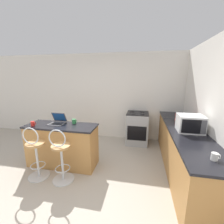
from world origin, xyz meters
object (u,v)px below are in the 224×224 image
Objects in this scene: mug_green at (74,121)px; mug_blue at (180,116)px; microwave at (190,123)px; bar_stool_far at (61,157)px; stove_range at (137,128)px; mug_red at (33,124)px; laptop at (58,121)px; bar_stool_near at (36,154)px; mug_white at (215,157)px; toaster at (181,118)px.

mug_blue is (2.37, 0.91, -0.01)m from mug_green.
bar_stool_far is at bearing -164.20° from microwave.
bar_stool_far is at bearing -123.68° from stove_range.
stove_range is at bearing 37.32° from mug_red.
laptop reaches higher than mug_red.
bar_stool_near and bar_stool_far have the same top height.
bar_stool_far is 10.90× the size of mug_white.
laptop is at bearing 77.68° from bar_stool_near.
stove_range is at bearing 144.82° from toaster.
laptop reaches higher than bar_stool_far.
microwave is at bearing 0.90° from laptop.
mug_blue is (1.03, -0.37, 0.50)m from stove_range.
toaster is at bearing -35.18° from stove_range.
bar_stool_far is (0.52, 0.00, 0.00)m from bar_stool_near.
toaster is at bearing 14.29° from mug_green.
bar_stool_far is 0.87m from laptop.
stove_range is (-0.98, 0.69, -0.54)m from toaster.
bar_stool_near is 0.52m from bar_stool_far.
bar_stool_far is 10.58× the size of mug_red.
mug_blue is at bearing 89.08° from mug_white.
mug_white is (2.34, -1.04, -0.00)m from mug_green.
mug_red is (-2.10, -1.60, 0.51)m from stove_range.
mug_red reaches higher than mug_white.
mug_red is (-3.08, -0.91, -0.03)m from toaster.
toaster reaches higher than mug_green.
stove_range is at bearing 43.82° from mug_green.
mug_white is at bearing -7.37° from bar_stool_near.
stove_range is 9.23× the size of mug_green.
laptop is at bearing -169.78° from mug_green.
toaster is at bearing 90.82° from mug_white.
toaster is at bearing -99.62° from mug_blue.
microwave is 4.61× the size of mug_white.
mug_blue is (2.72, 0.98, -0.01)m from laptop.
toaster reaches higher than stove_range.
bar_stool_near is 10.58× the size of mug_red.
bar_stool_near is 2.37× the size of microwave.
bar_stool_far is 4.10× the size of toaster.
bar_stool_near is 10.84× the size of mug_blue.
laptop is 2.89m from mug_blue.
mug_blue is at bearing 80.38° from toaster.
mug_white reaches higher than stove_range.
mug_green reaches higher than stove_range.
laptop reaches higher than mug_blue.
laptop is at bearing 160.13° from mug_white.
bar_stool_far is 10.84× the size of mug_blue.
mug_white is (2.30, -0.37, 0.47)m from bar_stool_far.
microwave reaches higher than mug_red.
toaster reaches higher than mug_white.
mug_blue is at bearing 28.99° from bar_stool_near.
stove_range is 9.57× the size of mug_blue.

